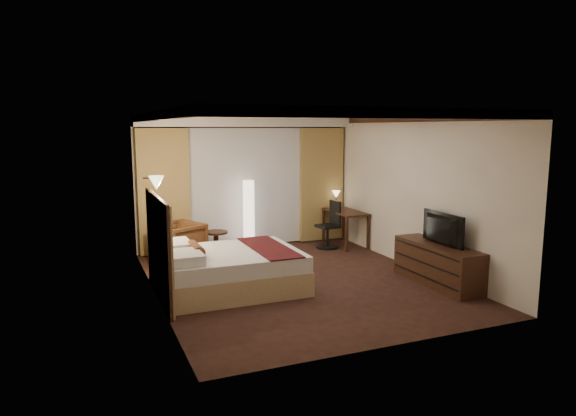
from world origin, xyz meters
name	(u,v)px	position (x,y,z in m)	size (l,w,h in m)	color
floor	(297,281)	(0.00, 0.00, 0.00)	(4.50, 5.50, 0.01)	black
ceiling	(298,114)	(0.00, 0.00, 2.70)	(4.50, 5.50, 0.01)	white
back_wall	(245,182)	(0.00, 2.75, 1.35)	(4.50, 0.02, 2.70)	white
left_wall	(154,207)	(-2.25, 0.00, 1.35)	(0.02, 5.50, 2.70)	white
right_wall	(414,193)	(2.25, 0.00, 1.35)	(0.02, 5.50, 2.70)	white
crown_molding	(298,117)	(0.00, 0.00, 2.64)	(4.50, 5.50, 0.12)	black
soffit	(248,122)	(0.00, 2.50, 2.60)	(4.50, 0.50, 0.20)	white
curtain_sheer	(246,188)	(0.00, 2.67, 1.25)	(2.48, 0.04, 2.45)	silver
curtain_left_drape	(164,192)	(-1.70, 2.61, 1.25)	(1.00, 0.14, 2.45)	tan
curtain_right_drape	(321,185)	(1.70, 2.61, 1.25)	(1.00, 0.14, 2.45)	tan
wall_sconce	(156,183)	(-2.09, 0.80, 1.62)	(0.24, 0.24, 0.24)	white
bed	(230,270)	(-1.14, -0.02, 0.31)	(2.11, 1.64, 0.62)	white
headboard	(159,248)	(-2.20, -0.02, 0.75)	(0.12, 1.94, 1.50)	tan
armchair	(178,241)	(-1.59, 1.92, 0.41)	(0.80, 0.75, 0.82)	#4E3117
side_table	(216,244)	(-0.82, 2.06, 0.25)	(0.46, 0.46, 0.50)	black
floor_lamp	(249,215)	(-0.07, 2.30, 0.73)	(0.31, 0.31, 1.45)	white
desk	(345,228)	(1.95, 1.95, 0.38)	(0.55, 1.15, 0.75)	black
desk_lamp	(336,200)	(1.95, 2.37, 0.92)	(0.18, 0.18, 0.34)	#FFD899
office_chair	(328,225)	(1.51, 1.90, 0.49)	(0.48, 0.48, 0.99)	black
dresser	(438,264)	(2.00, -1.02, 0.33)	(0.50, 1.68, 0.65)	black
television	(438,227)	(1.97, -1.02, 0.93)	(0.97, 0.56, 0.13)	black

